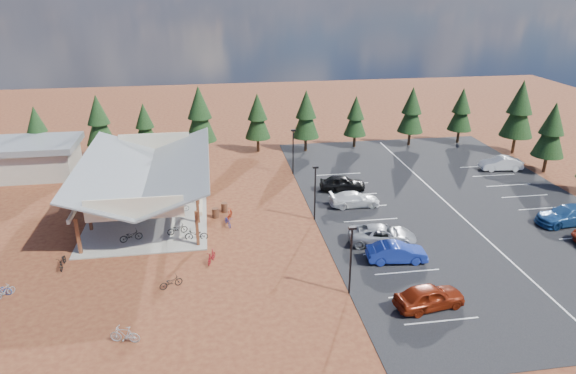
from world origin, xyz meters
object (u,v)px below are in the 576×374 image
at_px(bike_7, 162,182).
at_px(bike_14, 228,221).
at_px(bike_16, 196,235).
at_px(lamp_post_2, 293,149).
at_px(bike_1, 110,208).
at_px(bike_8, 63,261).
at_px(car_1, 397,252).
at_px(bike_12, 171,282).
at_px(lamp_post_1, 315,189).
at_px(bike_9, 4,291).
at_px(trash_bin_1, 215,213).
at_px(bike_4, 177,229).
at_px(lamp_post_0, 351,256).
at_px(car_0, 429,296).
at_px(trash_bin_0, 224,207).
at_px(bike_2, 140,193).
at_px(car_3, 355,199).
at_px(car_9, 501,163).
at_px(bike_11, 211,256).
at_px(bike_0, 131,236).
at_px(bike_13, 125,335).
at_px(car_7, 567,215).
at_px(bike_15, 230,214).
at_px(bike_3, 133,181).
at_px(outbuilding, 27,158).
at_px(bike_6, 171,188).
at_px(car_4, 342,183).
at_px(bike_pavilion, 146,170).
at_px(car_2, 382,235).

xyz_separation_m(bike_7, bike_14, (6.35, -10.25, -0.19)).
bearing_deg(bike_16, lamp_post_2, 147.30).
height_order(bike_1, bike_7, bike_1).
bearing_deg(bike_7, bike_8, 163.18).
bearing_deg(car_1, bike_12, 99.08).
relative_size(lamp_post_1, bike_16, 2.71).
height_order(bike_1, bike_9, bike_1).
distance_m(trash_bin_1, bike_4, 4.44).
bearing_deg(lamp_post_0, car_0, -26.78).
relative_size(bike_12, bike_14, 1.04).
distance_m(trash_bin_0, bike_8, 14.92).
height_order(lamp_post_1, car_1, lamp_post_1).
bearing_deg(trash_bin_1, bike_7, 122.32).
distance_m(bike_2, bike_7, 3.23).
bearing_deg(car_3, bike_14, 101.73).
bearing_deg(bike_4, car_9, -91.65).
height_order(trash_bin_0, car_3, car_3).
distance_m(bike_7, bike_11, 17.14).
relative_size(trash_bin_1, bike_0, 0.48).
xyz_separation_m(bike_9, bike_11, (14.08, 2.59, 0.05)).
distance_m(bike_8, bike_13, 11.32).
relative_size(lamp_post_0, lamp_post_2, 1.00).
distance_m(trash_bin_0, bike_7, 9.53).
distance_m(lamp_post_2, trash_bin_0, 12.37).
distance_m(car_0, car_7, 19.94).
bearing_deg(bike_11, bike_12, -112.74).
bearing_deg(bike_9, bike_14, -108.20).
height_order(bike_7, bike_13, bike_7).
xyz_separation_m(lamp_post_0, bike_7, (-14.18, 22.20, -2.36)).
distance_m(bike_4, bike_15, 5.17).
height_order(bike_3, bike_14, bike_3).
height_order(outbuilding, lamp_post_0, lamp_post_0).
bearing_deg(bike_2, car_0, -128.84).
bearing_deg(bike_6, outbuilding, 61.28).
height_order(bike_4, bike_11, bike_4).
distance_m(bike_0, bike_13, 13.11).
height_order(trash_bin_1, bike_8, bike_8).
height_order(trash_bin_0, bike_9, trash_bin_0).
relative_size(bike_8, car_4, 0.41).
bearing_deg(lamp_post_0, bike_1, 139.27).
height_order(bike_13, bike_16, bike_13).
height_order(bike_2, bike_8, bike_8).
height_order(lamp_post_1, bike_16, lamp_post_1).
relative_size(bike_3, car_4, 0.32).
bearing_deg(bike_pavilion, bike_2, 114.38).
distance_m(lamp_post_2, car_0, 26.92).
distance_m(bike_9, car_2, 28.22).
height_order(outbuilding, bike_4, outbuilding).
bearing_deg(outbuilding, car_2, -32.50).
bearing_deg(bike_8, bike_pavilion, 58.55).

